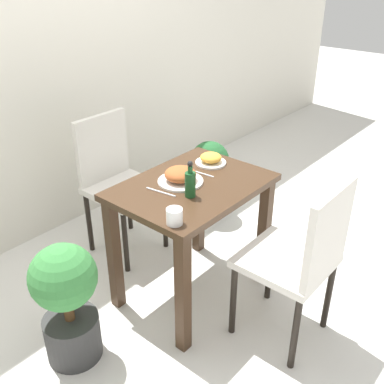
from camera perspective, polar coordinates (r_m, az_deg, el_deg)
ground_plane at (r=2.79m, az=0.00°, el=-12.37°), size 16.00×16.00×0.00m
wall_back at (r=3.13m, az=-18.71°, el=17.29°), size 8.00×0.05×2.60m
dining_table at (r=2.46m, az=0.00°, el=-2.01°), size 0.83×0.60×0.73m
chair_near at (r=2.25m, az=13.74°, el=-7.85°), size 0.42×0.42×0.92m
chair_far at (r=2.97m, az=-9.65°, el=1.94°), size 0.42×0.42×0.92m
food_plate at (r=2.39m, az=-1.48°, el=2.06°), size 0.24×0.24×0.09m
side_plate at (r=2.61m, az=2.41°, el=4.19°), size 0.18×0.18×0.07m
drink_cup at (r=2.02m, az=-2.24°, el=-3.11°), size 0.08×0.08×0.08m
sauce_bottle at (r=2.23m, az=-0.23°, el=1.16°), size 0.05×0.05×0.19m
fork_utensil at (r=2.30m, az=-3.98°, el=-0.00°), size 0.04×0.18×0.00m
spoon_utensil at (r=2.50m, az=0.84°, el=2.49°), size 0.03×0.20×0.00m
potted_plant_left at (r=2.27m, az=-15.61°, el=-12.97°), size 0.32×0.32×0.65m
potted_plant_right at (r=3.38m, az=2.23°, el=2.27°), size 0.29×0.29×0.60m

